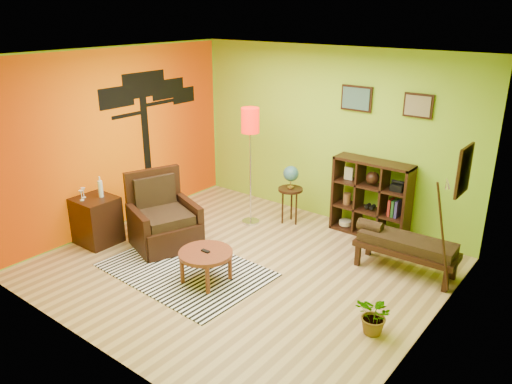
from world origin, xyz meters
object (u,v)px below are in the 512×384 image
Objects in this scene: globe_table at (291,180)px; potted_plant at (375,320)px; bench at (404,244)px; armchair at (163,223)px; floor_lamp at (250,131)px; side_cabinet at (96,220)px; coffee_table at (206,256)px; cube_shelf at (372,199)px.

globe_table reaches higher than potted_plant.
globe_table is 2.16m from bench.
floor_lamp is at bearing 68.72° from armchair.
side_cabinet is (-0.82, -0.58, 0.03)m from armchair.
floor_lamp is at bearing 111.49° from coffee_table.
globe_table is at bearing 168.84° from bench.
floor_lamp is 1.39× the size of bench.
globe_table is 0.81× the size of cube_shelf.
floor_lamp is at bearing -141.73° from globe_table.
floor_lamp is 1.58× the size of cube_shelf.
floor_lamp reaches higher than globe_table.
bench is (2.60, -0.01, -1.14)m from floor_lamp.
globe_table is 2.14× the size of potted_plant.
floor_lamp is (1.37, 1.98, 1.18)m from side_cabinet.
cube_shelf is at bearing 137.49° from bench.
side_cabinet is 3.05m from globe_table.
bench is (1.88, 1.81, 0.03)m from coffee_table.
bench reaches higher than coffee_table.
cube_shelf is at bearing 16.63° from globe_table.
floor_lamp is 2.13m from cube_shelf.
floor_lamp is 3.56m from potted_plant.
coffee_table is 2.23m from potted_plant.
cube_shelf is (2.29, 2.17, 0.27)m from armchair.
coffee_table is 2.28m from floor_lamp.
cube_shelf reaches higher than side_cabinet.
side_cabinet is at bearing -138.58° from cube_shelf.
cube_shelf reaches higher than armchair.
armchair reaches higher than globe_table.
armchair is 1.11× the size of side_cabinet.
globe_table is 0.71× the size of bench.
armchair is (-1.26, 0.42, -0.04)m from coffee_table.
bench is (2.09, -0.41, -0.34)m from globe_table.
armchair reaches higher than side_cabinet.
floor_lamp reaches higher than coffee_table.
coffee_table is 2.09m from side_cabinet.
coffee_table is 2.61m from bench.
floor_lamp is (0.55, 1.40, 1.21)m from armchair.
bench is at bearing 26.34° from side_cabinet.
potted_plant is at bearing -1.78° from armchair.
globe_table is 1.30m from cube_shelf.
side_cabinet is 0.85× the size of cube_shelf.
coffee_table is at bearing -84.59° from globe_table.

